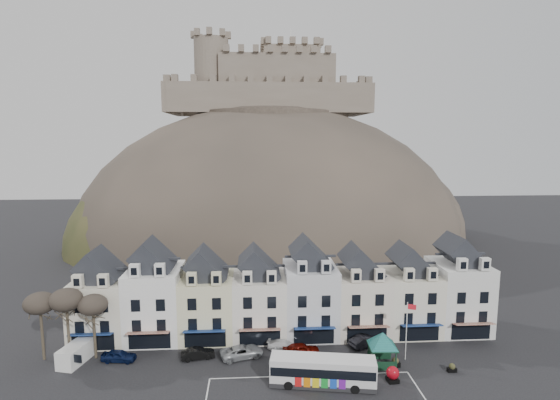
# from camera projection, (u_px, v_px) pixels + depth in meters

# --- Properties ---
(coach_bay_markings) EXTENTS (22.00, 7.50, 0.01)m
(coach_bay_markings) POSITION_uv_depth(u_px,v_px,m) (315.00, 395.00, 44.48)
(coach_bay_markings) COLOR silver
(coach_bay_markings) RESTS_ON ground
(townhouse_terrace) EXTENTS (54.40, 9.35, 11.80)m
(townhouse_terrace) POSITION_uv_depth(u_px,v_px,m) (286.00, 295.00, 58.15)
(townhouse_terrace) COLOR silver
(townhouse_terrace) RESTS_ON ground
(castle_hill) EXTENTS (100.00, 76.00, 68.00)m
(castle_hill) POSITION_uv_depth(u_px,v_px,m) (274.00, 240.00, 111.30)
(castle_hill) COLOR #38322B
(castle_hill) RESTS_ON ground
(castle) EXTENTS (50.20, 22.20, 22.00)m
(castle) POSITION_uv_depth(u_px,v_px,m) (270.00, 82.00, 112.47)
(castle) COLOR #6B5D51
(castle) RESTS_ON ground
(tree_left_far) EXTENTS (3.61, 3.61, 8.24)m
(tree_left_far) POSITION_uv_depth(u_px,v_px,m) (40.00, 304.00, 50.72)
(tree_left_far) COLOR #372F23
(tree_left_far) RESTS_ON ground
(tree_left_mid) EXTENTS (3.78, 3.78, 8.64)m
(tree_left_mid) POSITION_uv_depth(u_px,v_px,m) (66.00, 300.00, 50.85)
(tree_left_mid) COLOR #372F23
(tree_left_mid) RESTS_ON ground
(tree_left_near) EXTENTS (3.43, 3.43, 7.84)m
(tree_left_near) POSITION_uv_depth(u_px,v_px,m) (93.00, 305.00, 51.14)
(tree_left_near) COLOR #372F23
(tree_left_near) RESTS_ON ground
(bus) EXTENTS (11.33, 4.32, 3.12)m
(bus) POSITION_uv_depth(u_px,v_px,m) (323.00, 370.00, 46.04)
(bus) COLOR #262628
(bus) RESTS_ON ground
(bus_shelter) EXTENTS (6.20, 6.20, 3.94)m
(bus_shelter) POSITION_uv_depth(u_px,v_px,m) (383.00, 340.00, 50.06)
(bus_shelter) COLOR #10321E
(bus_shelter) RESTS_ON ground
(red_buoy) EXTENTS (1.38, 1.38, 1.71)m
(red_buoy) POSITION_uv_depth(u_px,v_px,m) (393.00, 374.00, 46.84)
(red_buoy) COLOR black
(red_buoy) RESTS_ON ground
(flagpole) EXTENTS (0.96, 0.43, 7.10)m
(flagpole) POSITION_uv_depth(u_px,v_px,m) (407.00, 327.00, 51.08)
(flagpole) COLOR silver
(flagpole) RESTS_ON ground
(white_van) EXTENTS (3.19, 5.13, 2.18)m
(white_van) POSITION_uv_depth(u_px,v_px,m) (76.00, 353.00, 50.94)
(white_van) COLOR white
(white_van) RESTS_ON ground
(planter_west) EXTENTS (1.13, 0.78, 1.12)m
(planter_west) POSITION_uv_depth(u_px,v_px,m) (395.00, 362.00, 49.95)
(planter_west) COLOR black
(planter_west) RESTS_ON ground
(planter_east) EXTENTS (1.00, 0.70, 1.00)m
(planter_east) POSITION_uv_depth(u_px,v_px,m) (452.00, 368.00, 48.87)
(planter_east) COLOR black
(planter_east) RESTS_ON ground
(car_navy) EXTENTS (4.14, 2.03, 1.36)m
(car_navy) POSITION_uv_depth(u_px,v_px,m) (119.00, 356.00, 51.17)
(car_navy) COLOR #0B1639
(car_navy) RESTS_ON ground
(car_black) EXTENTS (4.16, 2.15, 1.31)m
(car_black) POSITION_uv_depth(u_px,v_px,m) (198.00, 354.00, 51.74)
(car_black) COLOR black
(car_black) RESTS_ON ground
(car_silver) EXTENTS (5.54, 3.81, 1.43)m
(car_silver) POSITION_uv_depth(u_px,v_px,m) (242.00, 352.00, 52.06)
(car_silver) COLOR #9B9FA2
(car_silver) RESTS_ON ground
(car_white) EXTENTS (4.54, 2.89, 1.22)m
(car_white) POSITION_uv_depth(u_px,v_px,m) (284.00, 346.00, 53.82)
(car_white) COLOR white
(car_white) RESTS_ON ground
(car_maroon) EXTENTS (4.66, 2.31, 1.53)m
(car_maroon) POSITION_uv_depth(u_px,v_px,m) (301.00, 350.00, 52.49)
(car_maroon) COLOR #530A04
(car_maroon) RESTS_ON ground
(car_charcoal) EXTENTS (4.82, 3.37, 1.51)m
(car_charcoal) POSITION_uv_depth(u_px,v_px,m) (366.00, 340.00, 54.89)
(car_charcoal) COLOR black
(car_charcoal) RESTS_ON ground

